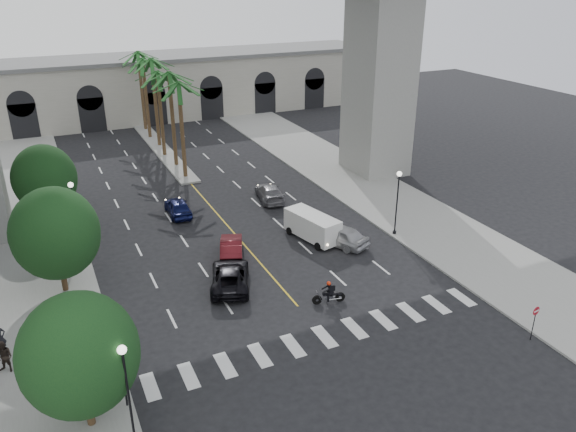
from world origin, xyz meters
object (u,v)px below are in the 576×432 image
at_px(traffic_signal_far, 108,320).
at_px(motorcycle_rider, 330,293).
at_px(lamp_post_right, 397,197).
at_px(traffic_signal_near, 121,365).
at_px(lamp_post_left_far, 75,209).
at_px(do_not_enter_sign, 535,316).
at_px(pedestrian_a, 0,339).
at_px(pedestrian_b, 4,357).
at_px(car_b, 231,247).
at_px(lamp_post_left_near, 127,387).
at_px(car_d, 270,192).
at_px(car_c, 230,276).
at_px(cargo_van, 313,226).
at_px(car_e, 178,207).
at_px(car_a, 339,235).

distance_m(traffic_signal_far, motorcycle_rider, 13.42).
distance_m(lamp_post_right, traffic_signal_near, 25.02).
height_order(lamp_post_right, traffic_signal_far, lamp_post_right).
xyz_separation_m(lamp_post_left_far, motorcycle_rider, (13.40, -14.46, -2.52)).
bearing_deg(do_not_enter_sign, pedestrian_a, 150.64).
bearing_deg(motorcycle_rider, pedestrian_b, -171.81).
bearing_deg(car_b, motorcycle_rider, 132.31).
relative_size(lamp_post_left_near, car_d, 1.09).
bearing_deg(car_c, cargo_van, -133.66).
xyz_separation_m(traffic_signal_far, car_b, (9.80, 8.56, -1.78)).
distance_m(lamp_post_left_far, traffic_signal_far, 14.52).
xyz_separation_m(car_c, cargo_van, (8.15, 3.92, 0.42)).
bearing_deg(pedestrian_a, cargo_van, -8.43).
relative_size(traffic_signal_far, pedestrian_a, 1.96).
distance_m(car_e, do_not_enter_sign, 29.21).
height_order(pedestrian_a, pedestrian_b, pedestrian_a).
bearing_deg(pedestrian_b, do_not_enter_sign, 13.72).
relative_size(lamp_post_right, car_a, 1.14).
height_order(lamp_post_left_far, pedestrian_b, lamp_post_left_far).
bearing_deg(car_e, car_c, 92.33).
bearing_deg(car_d, car_c, 66.92).
distance_m(lamp_post_left_near, car_d, 29.40).
bearing_deg(pedestrian_b, car_e, 83.70).
xyz_separation_m(lamp_post_left_far, lamp_post_right, (22.80, -8.00, 0.00)).
relative_size(lamp_post_right, cargo_van, 1.04).
distance_m(lamp_post_right, motorcycle_rider, 11.68).
bearing_deg(cargo_van, car_b, 166.69).
xyz_separation_m(traffic_signal_far, cargo_van, (16.47, 8.57, -1.35)).
bearing_deg(pedestrian_b, car_c, 47.33).
height_order(traffic_signal_near, cargo_van, traffic_signal_near).
relative_size(car_b, cargo_van, 0.86).
distance_m(car_e, pedestrian_b, 21.28).
distance_m(lamp_post_left_far, motorcycle_rider, 19.87).
height_order(lamp_post_left_far, cargo_van, lamp_post_left_far).
relative_size(lamp_post_left_near, lamp_post_left_far, 1.00).
height_order(car_a, car_c, car_a).
xyz_separation_m(lamp_post_left_near, car_d, (16.77, 24.02, -2.51)).
xyz_separation_m(cargo_van, pedestrian_b, (-21.67, -7.42, -0.10)).
xyz_separation_m(lamp_post_right, car_e, (-14.48, 11.16, -2.48)).
relative_size(car_c, car_e, 1.22).
xyz_separation_m(lamp_post_left_far, car_e, (8.32, 3.16, -2.48)).
xyz_separation_m(traffic_signal_far, motorcycle_rider, (13.30, 0.04, -1.81)).
bearing_deg(car_e, car_b, 101.76).
relative_size(car_c, cargo_van, 1.02).
height_order(lamp_post_left_near, do_not_enter_sign, lamp_post_left_near).
height_order(traffic_signal_far, car_c, traffic_signal_far).
bearing_deg(pedestrian_b, lamp_post_right, 43.67).
bearing_deg(lamp_post_right, car_e, 142.38).
distance_m(lamp_post_left_far, cargo_van, 17.72).
bearing_deg(lamp_post_left_far, pedestrian_b, -110.89).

